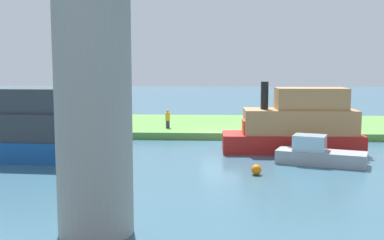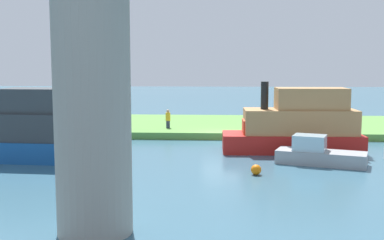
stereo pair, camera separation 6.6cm
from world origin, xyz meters
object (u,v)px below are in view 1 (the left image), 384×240
object	(u,v)px
bridge_pylon	(93,73)
marker_buoy	(256,170)
motorboat_white	(318,154)
motorboat_red	(30,131)
mooring_post	(115,122)
person_on_bank	(168,119)
pontoon_yellow	(296,126)

from	to	relation	value
bridge_pylon	marker_buoy	bearing A→B (deg)	-124.63
bridge_pylon	motorboat_white	xyz separation A→B (m)	(-9.12, -10.87, -4.46)
motorboat_red	marker_buoy	distance (m)	12.67
mooring_post	motorboat_red	xyz separation A→B (m)	(2.78, 8.94, 0.58)
motorboat_red	marker_buoy	bearing A→B (deg)	166.18
person_on_bank	pontoon_yellow	bearing A→B (deg)	142.09
mooring_post	motorboat_red	distance (m)	9.38
motorboat_red	person_on_bank	bearing A→B (deg)	-123.66
motorboat_red	bridge_pylon	bearing A→B (deg)	120.44
marker_buoy	pontoon_yellow	bearing A→B (deg)	-114.62
pontoon_yellow	marker_buoy	world-z (taller)	pontoon_yellow
bridge_pylon	person_on_bank	size ratio (longest dim) A/B	7.21
mooring_post	bridge_pylon	bearing A→B (deg)	100.68
pontoon_yellow	motorboat_white	size ratio (longest dim) A/B	1.71
marker_buoy	mooring_post	bearing A→B (deg)	-51.66
mooring_post	pontoon_yellow	world-z (taller)	pontoon_yellow
motorboat_red	marker_buoy	size ratio (longest dim) A/B	17.31
mooring_post	pontoon_yellow	distance (m)	13.58
bridge_pylon	pontoon_yellow	world-z (taller)	bridge_pylon
bridge_pylon	motorboat_white	size ratio (longest dim) A/B	2.06
motorboat_white	marker_buoy	xyz separation A→B (m)	(3.47, 2.68, -0.30)
bridge_pylon	person_on_bank	world-z (taller)	bridge_pylon
marker_buoy	person_on_bank	bearing A→B (deg)	-66.48
person_on_bank	motorboat_white	size ratio (longest dim) A/B	0.29
bridge_pylon	marker_buoy	world-z (taller)	bridge_pylon
person_on_bank	motorboat_red	world-z (taller)	motorboat_red
mooring_post	motorboat_white	distance (m)	15.91
marker_buoy	motorboat_red	bearing A→B (deg)	-13.82
pontoon_yellow	bridge_pylon	bearing A→B (deg)	59.48
person_on_bank	motorboat_red	bearing A→B (deg)	56.34
motorboat_white	marker_buoy	bearing A→B (deg)	37.72
pontoon_yellow	marker_buoy	distance (m)	7.05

